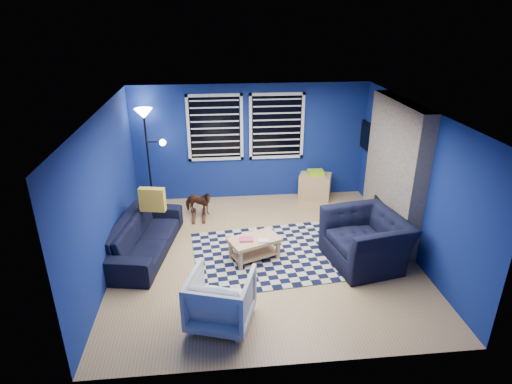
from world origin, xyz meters
TOP-DOWN VIEW (x-y plane):
  - floor at (0.00, 0.00)m, footprint 5.00×5.00m
  - ceiling at (0.00, 0.00)m, footprint 5.00×5.00m
  - wall_back at (0.00, 2.50)m, footprint 5.00×0.00m
  - wall_left at (-2.50, 0.00)m, footprint 0.00×5.00m
  - wall_right at (2.50, 0.00)m, footprint 0.00×5.00m
  - fireplace at (2.36, 0.50)m, footprint 0.65×2.00m
  - window_left at (-0.75, 2.46)m, footprint 1.17×0.06m
  - window_right at (0.55, 2.46)m, footprint 1.17×0.06m
  - tv at (2.45, 2.00)m, footprint 0.07×1.00m
  - rug at (0.06, -0.04)m, footprint 2.69×2.25m
  - sofa at (-2.05, 0.28)m, footprint 2.25×1.21m
  - armchair_big at (1.63, -0.40)m, footprint 1.47×1.35m
  - armchair_bent at (-0.78, -1.66)m, footprint 1.02×1.04m
  - rocking_horse at (-1.15, 1.53)m, footprint 0.47×0.66m
  - coffee_table at (-0.18, -0.14)m, footprint 0.94×0.75m
  - cabinet at (1.40, 2.25)m, footprint 0.78×0.65m
  - floor_lamp at (-2.13, 2.25)m, footprint 0.57×0.35m
  - throw_pillow at (-1.90, 0.63)m, footprint 0.46×0.22m

SIDE VIEW (x-z plane):
  - floor at x=0.00m, z-range 0.00..0.00m
  - rug at x=0.06m, z-range 0.00..0.02m
  - coffee_table at x=-0.18m, z-range 0.08..0.49m
  - cabinet at x=1.40m, z-range -0.04..0.61m
  - sofa at x=-2.05m, z-range 0.00..0.62m
  - rocking_horse at x=-1.15m, z-range 0.07..0.57m
  - armchair_bent at x=-0.78m, z-range 0.00..0.76m
  - armchair_big at x=1.63m, z-range 0.00..0.83m
  - throw_pillow at x=-1.90m, z-range 0.62..1.05m
  - fireplace at x=2.36m, z-range -0.05..2.45m
  - wall_back at x=0.00m, z-range -1.25..3.75m
  - wall_left at x=-2.50m, z-range -1.25..3.75m
  - wall_right at x=2.50m, z-range -1.25..3.75m
  - tv at x=2.45m, z-range 1.11..1.69m
  - window_left at x=-0.75m, z-range 0.89..2.31m
  - window_right at x=0.55m, z-range 0.89..2.31m
  - floor_lamp at x=-2.13m, z-range 0.67..2.75m
  - ceiling at x=0.00m, z-range 2.50..2.50m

